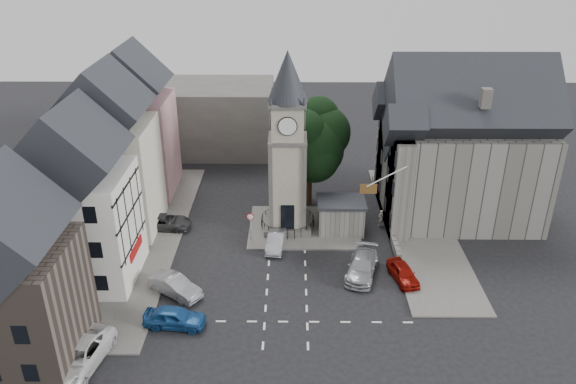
{
  "coord_description": "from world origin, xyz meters",
  "views": [
    {
      "loc": [
        0.43,
        -37.1,
        25.45
      ],
      "look_at": [
        0.06,
        5.0,
        5.1
      ],
      "focal_mm": 35.0,
      "sensor_mm": 36.0,
      "label": 1
    }
  ],
  "objects_px": {
    "stone_shelter": "(341,216)",
    "car_west_blue": "(175,317)",
    "pedestrian": "(381,218)",
    "clock_tower": "(288,145)",
    "car_east_red": "(403,273)"
  },
  "relations": [
    {
      "from": "pedestrian",
      "to": "clock_tower",
      "type": "bearing_deg",
      "value": -16.84
    },
    {
      "from": "clock_tower",
      "to": "pedestrian",
      "type": "relative_size",
      "value": 10.1
    },
    {
      "from": "car_east_red",
      "to": "pedestrian",
      "type": "height_order",
      "value": "pedestrian"
    },
    {
      "from": "car_west_blue",
      "to": "car_east_red",
      "type": "bearing_deg",
      "value": -65.12
    },
    {
      "from": "car_west_blue",
      "to": "car_east_red",
      "type": "xyz_separation_m",
      "value": [
        16.83,
        5.73,
        -0.08
      ]
    },
    {
      "from": "clock_tower",
      "to": "pedestrian",
      "type": "height_order",
      "value": "clock_tower"
    },
    {
      "from": "stone_shelter",
      "to": "car_west_blue",
      "type": "bearing_deg",
      "value": -132.81
    },
    {
      "from": "stone_shelter",
      "to": "car_west_blue",
      "type": "xyz_separation_m",
      "value": [
        -12.51,
        -13.5,
        -0.81
      ]
    },
    {
      "from": "stone_shelter",
      "to": "clock_tower",
      "type": "bearing_deg",
      "value": 174.16
    },
    {
      "from": "car_west_blue",
      "to": "car_east_red",
      "type": "height_order",
      "value": "car_west_blue"
    },
    {
      "from": "clock_tower",
      "to": "car_west_blue",
      "type": "bearing_deg",
      "value": -118.84
    },
    {
      "from": "stone_shelter",
      "to": "pedestrian",
      "type": "distance_m",
      "value": 3.98
    },
    {
      "from": "clock_tower",
      "to": "car_east_red",
      "type": "bearing_deg",
      "value": -42.16
    },
    {
      "from": "pedestrian",
      "to": "stone_shelter",
      "type": "bearing_deg",
      "value": -5.67
    },
    {
      "from": "car_west_blue",
      "to": "pedestrian",
      "type": "distance_m",
      "value": 21.79
    }
  ]
}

